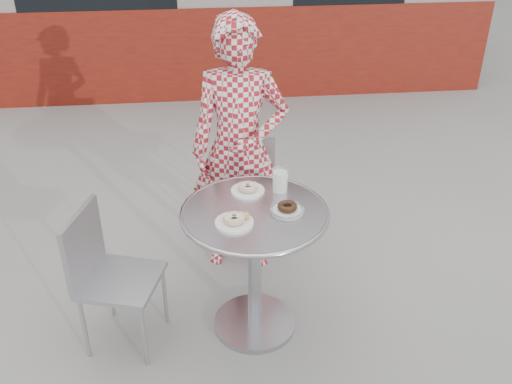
{
  "coord_description": "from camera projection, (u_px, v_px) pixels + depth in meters",
  "views": [
    {
      "loc": [
        -0.25,
        -2.45,
        2.32
      ],
      "look_at": [
        0.03,
        0.06,
        0.85
      ],
      "focal_mm": 40.0,
      "sensor_mm": 36.0,
      "label": 1
    }
  ],
  "objects": [
    {
      "name": "plate_far",
      "position": [
        248.0,
        189.0,
        3.06
      ],
      "size": [
        0.18,
        0.18,
        0.05
      ],
      "rotation": [
        0.0,
        0.0,
        -0.07
      ],
      "color": "white",
      "rests_on": "bistro_table"
    },
    {
      "name": "chair_left",
      "position": [
        123.0,
        304.0,
        3.08
      ],
      "size": [
        0.48,
        0.48,
        0.81
      ],
      "rotation": [
        0.0,
        0.0,
        1.27
      ],
      "color": "#A4A6AC",
      "rests_on": "ground"
    },
    {
      "name": "ground",
      "position": [
        253.0,
        324.0,
        3.3
      ],
      "size": [
        60.0,
        60.0,
        0.0
      ],
      "primitive_type": "plane",
      "color": "#9A9792",
      "rests_on": "ground"
    },
    {
      "name": "seated_person",
      "position": [
        239.0,
        149.0,
        3.45
      ],
      "size": [
        0.63,
        0.46,
        1.61
      ],
      "primitive_type": "imported",
      "rotation": [
        0.0,
        0.0,
        -0.13
      ],
      "color": "maroon",
      "rests_on": "ground"
    },
    {
      "name": "plate_checker",
      "position": [
        287.0,
        209.0,
        2.89
      ],
      "size": [
        0.18,
        0.18,
        0.05
      ],
      "rotation": [
        0.0,
        0.0,
        -0.36
      ],
      "color": "white",
      "rests_on": "bistro_table"
    },
    {
      "name": "plate_near",
      "position": [
        235.0,
        220.0,
        2.79
      ],
      "size": [
        0.19,
        0.19,
        0.05
      ],
      "rotation": [
        0.0,
        0.0,
        -0.06
      ],
      "color": "white",
      "rests_on": "bistro_table"
    },
    {
      "name": "bistro_table",
      "position": [
        255.0,
        242.0,
        2.99
      ],
      "size": [
        0.77,
        0.77,
        0.78
      ],
      "rotation": [
        0.0,
        0.0,
        0.2
      ],
      "color": "silver",
      "rests_on": "ground"
    },
    {
      "name": "milk_cup",
      "position": [
        280.0,
        180.0,
        3.05
      ],
      "size": [
        0.09,
        0.09,
        0.14
      ],
      "rotation": [
        0.0,
        0.0,
        -0.05
      ],
      "color": "white",
      "rests_on": "bistro_table"
    },
    {
      "name": "chair_far",
      "position": [
        246.0,
        200.0,
        4.02
      ],
      "size": [
        0.42,
        0.42,
        0.8
      ],
      "rotation": [
        0.0,
        0.0,
        3.04
      ],
      "color": "#A4A6AC",
      "rests_on": "ground"
    }
  ]
}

